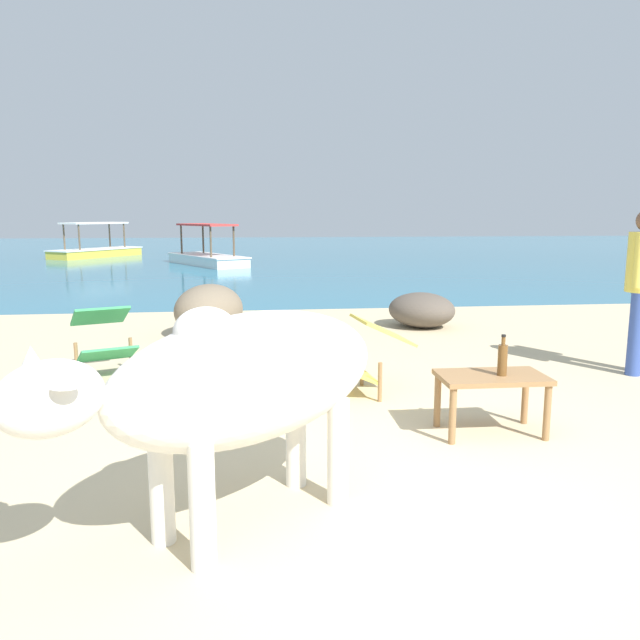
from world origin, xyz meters
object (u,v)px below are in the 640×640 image
(cow, at_px, (245,381))
(deck_chair_near, at_px, (104,337))
(low_bench_table, at_px, (492,384))
(deck_chair_far, at_px, (365,351))
(boat_yellow, at_px, (96,250))
(bottle, at_px, (503,359))
(boat_white, at_px, (207,256))

(cow, relative_size, deck_chair_near, 2.03)
(low_bench_table, xyz_separation_m, deck_chair_far, (-0.71, 1.09, 0.02))
(boat_yellow, bearing_deg, low_bench_table, -125.41)
(bottle, height_order, deck_chair_near, bottle)
(boat_white, bearing_deg, deck_chair_far, 159.73)
(deck_chair_near, distance_m, boat_white, 13.75)
(low_bench_table, xyz_separation_m, bottle, (0.06, -0.03, 0.19))
(cow, distance_m, low_bench_table, 2.13)
(cow, height_order, deck_chair_near, cow)
(deck_chair_far, bearing_deg, deck_chair_near, -27.59)
(deck_chair_far, height_order, boat_yellow, boat_yellow)
(low_bench_table, xyz_separation_m, boat_yellow, (-7.34, 19.97, -0.11))
(low_bench_table, bearing_deg, deck_chair_near, 147.88)
(bottle, distance_m, boat_white, 16.10)
(cow, bearing_deg, low_bench_table, 174.08)
(deck_chair_near, distance_m, deck_chair_far, 2.60)
(deck_chair_near, xyz_separation_m, deck_chair_far, (2.43, -0.94, 0.00))
(low_bench_table, height_order, bottle, bottle)
(boat_yellow, bearing_deg, cow, -130.77)
(low_bench_table, relative_size, boat_yellow, 0.21)
(cow, bearing_deg, deck_chair_near, -105.66)
(cow, distance_m, deck_chair_near, 3.49)
(boat_yellow, bearing_deg, deck_chair_far, -126.24)
(deck_chair_far, xyz_separation_m, boat_white, (-2.26, 14.69, -0.13))
(cow, distance_m, boat_yellow, 21.85)
(low_bench_table, distance_m, deck_chair_far, 1.31)
(deck_chair_near, height_order, boat_yellow, boat_yellow)
(low_bench_table, distance_m, boat_yellow, 21.27)
(deck_chair_near, bearing_deg, boat_yellow, 171.42)
(bottle, relative_size, deck_chair_far, 0.36)
(cow, xyz_separation_m, boat_yellow, (-5.59, 21.11, -0.51))
(cow, distance_m, bottle, 2.14)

